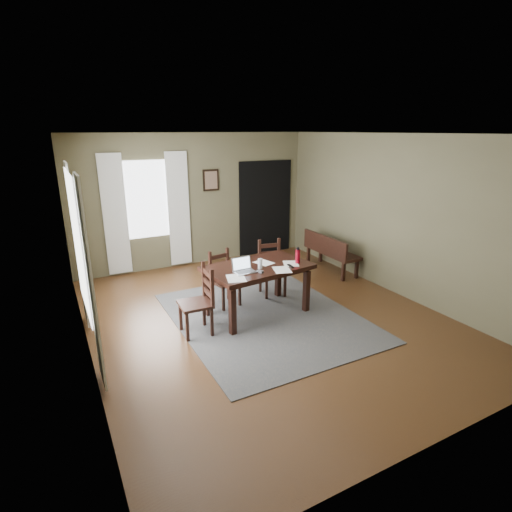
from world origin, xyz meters
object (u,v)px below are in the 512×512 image
chair_end (199,301)px  chair_back_right (272,268)px  chair_back_left (224,279)px  bench (329,250)px  laptop (243,268)px  dining_table (258,272)px  water_bottle (298,256)px

chair_end → chair_back_right: chair_end is taller
chair_back_left → bench: bearing=0.4°
chair_back_left → chair_back_right: (0.91, 0.04, 0.02)m
bench → laptop: size_ratio=4.33×
chair_back_right → bench: size_ratio=0.71×
dining_table → water_bottle: water_bottle is taller
dining_table → water_bottle: 0.66m
dining_table → chair_back_right: bearing=38.6°
chair_back_right → bench: bearing=26.5°
chair_end → chair_back_left: (0.69, 0.72, -0.04)m
dining_table → chair_back_right: size_ratio=1.75×
bench → water_bottle: 2.07m
dining_table → chair_back_right: chair_back_right is taller
dining_table → chair_back_left: chair_back_left is taller
chair_back_left → water_bottle: water_bottle is taller
dining_table → chair_end: size_ratio=1.69×
dining_table → laptop: size_ratio=5.35×
chair_back_left → chair_back_right: size_ratio=0.95×
chair_end → water_bottle: size_ratio=3.91×
chair_back_right → dining_table: bearing=-124.7°
chair_back_left → bench: size_ratio=0.67×
water_bottle → chair_back_right: bearing=90.9°
chair_back_right → chair_end: bearing=-144.4°
chair_back_left → chair_back_right: 0.91m
chair_back_left → bench: 2.57m
chair_back_left → laptop: laptop is taller
dining_table → water_bottle: (0.60, -0.18, 0.21)m
chair_end → water_bottle: 1.67m
chair_end → chair_back_left: 1.00m
dining_table → bench: 2.45m
bench → dining_table: bearing=115.8°
chair_end → bench: (3.21, 1.23, -0.03)m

